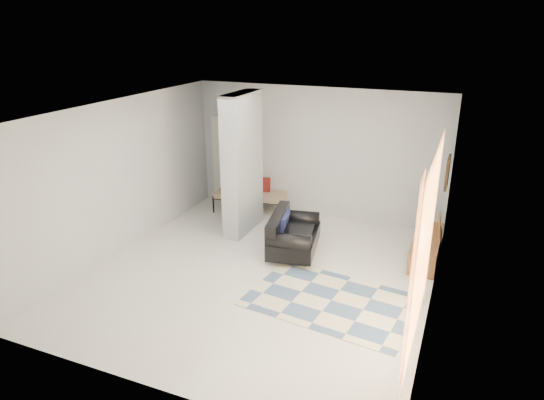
% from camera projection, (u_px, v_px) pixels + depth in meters
% --- Properties ---
extents(floor, '(6.00, 6.00, 0.00)m').
position_uv_depth(floor, '(261.00, 274.00, 8.29)').
color(floor, white).
rests_on(floor, ground).
extents(ceiling, '(6.00, 6.00, 0.00)m').
position_uv_depth(ceiling, '(260.00, 110.00, 7.31)').
color(ceiling, white).
rests_on(ceiling, wall_back).
extents(wall_back, '(6.00, 0.00, 6.00)m').
position_uv_depth(wall_back, '(317.00, 153.00, 10.40)').
color(wall_back, '#B7B9BC').
rests_on(wall_back, ground).
extents(wall_front, '(6.00, 0.00, 6.00)m').
position_uv_depth(wall_front, '(148.00, 285.00, 5.20)').
color(wall_front, '#B7B9BC').
rests_on(wall_front, ground).
extents(wall_left, '(0.00, 6.00, 6.00)m').
position_uv_depth(wall_left, '(122.00, 177.00, 8.79)').
color(wall_left, '#B7B9BC').
rests_on(wall_left, ground).
extents(wall_right, '(0.00, 6.00, 6.00)m').
position_uv_depth(wall_right, '(439.00, 223.00, 6.81)').
color(wall_right, '#B7B9BC').
rests_on(wall_right, ground).
extents(partition_column, '(0.35, 1.20, 2.80)m').
position_uv_depth(partition_column, '(242.00, 164.00, 9.58)').
color(partition_column, '#A6ABAD').
rests_on(partition_column, floor).
extents(hallway_door, '(0.85, 0.06, 2.04)m').
position_uv_depth(hallway_door, '(230.00, 160.00, 11.25)').
color(hallway_door, silver).
rests_on(hallway_door, floor).
extents(curtain, '(0.00, 2.55, 2.55)m').
position_uv_depth(curtain, '(425.00, 252.00, 5.83)').
color(curtain, '#FF9443').
rests_on(curtain, wall_right).
extents(wall_art, '(0.04, 0.45, 0.55)m').
position_uv_depth(wall_art, '(448.00, 172.00, 8.21)').
color(wall_art, '#3B2410').
rests_on(wall_art, wall_right).
extents(media_console, '(0.45, 1.61, 0.80)m').
position_uv_depth(media_console, '(426.00, 247.00, 8.78)').
color(media_console, brown).
rests_on(media_console, floor).
extents(loveseat, '(1.04, 1.51, 0.76)m').
position_uv_depth(loveseat, '(291.00, 234.00, 8.93)').
color(loveseat, silver).
rests_on(loveseat, floor).
extents(daybed, '(1.68, 0.90, 0.77)m').
position_uv_depth(daybed, '(250.00, 193.00, 10.93)').
color(daybed, black).
rests_on(daybed, floor).
extents(area_rug, '(2.69, 1.97, 0.01)m').
position_uv_depth(area_rug, '(331.00, 301.00, 7.48)').
color(area_rug, beige).
rests_on(area_rug, floor).
extents(cylinder_lamp, '(0.10, 0.10, 0.56)m').
position_uv_depth(cylinder_lamp, '(423.00, 238.00, 8.02)').
color(cylinder_lamp, silver).
rests_on(cylinder_lamp, media_console).
extents(bronze_figurine, '(0.12, 0.12, 0.22)m').
position_uv_depth(bronze_figurine, '(427.00, 224.00, 9.03)').
color(bronze_figurine, black).
rests_on(bronze_figurine, media_console).
extents(vase, '(0.20, 0.20, 0.18)m').
position_uv_depth(vase, '(425.00, 233.00, 8.69)').
color(vase, white).
rests_on(vase, media_console).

